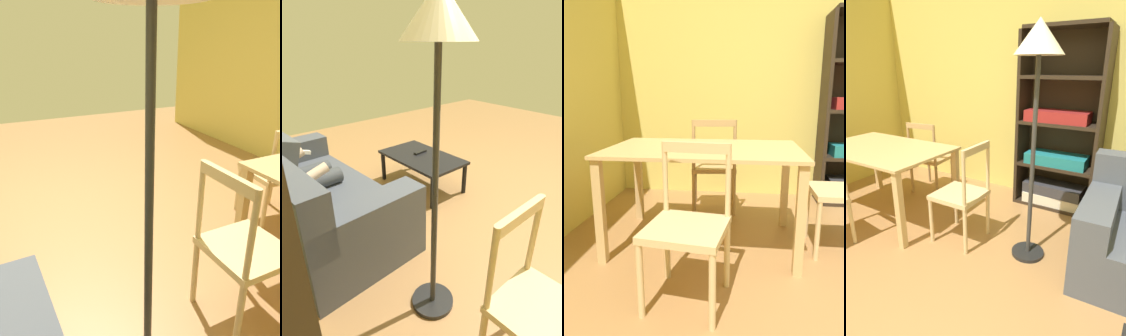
% 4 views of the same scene
% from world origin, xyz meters
% --- Properties ---
extents(ground_plane, '(8.26, 8.26, 0.00)m').
position_xyz_m(ground_plane, '(0.00, 0.00, 0.00)').
color(ground_plane, '#9E7042').
extents(couch, '(1.91, 1.03, 0.87)m').
position_xyz_m(couch, '(1.08, 1.77, 0.32)').
color(couch, '#474C56').
rests_on(couch, ground_plane).
extents(person_lounging, '(0.60, 0.94, 1.14)m').
position_xyz_m(person_lounging, '(1.19, 1.84, 0.58)').
color(person_lounging, '#4C5156').
rests_on(person_lounging, ground_plane).
extents(coffee_table, '(0.98, 0.58, 0.39)m').
position_xyz_m(coffee_table, '(1.06, 0.45, 0.34)').
color(coffee_table, black).
rests_on(coffee_table, ground_plane).
extents(tv_remote, '(0.06, 0.17, 0.02)m').
position_xyz_m(tv_remote, '(1.14, 0.40, 0.40)').
color(tv_remote, black).
rests_on(tv_remote, coffee_table).
extents(dining_chair_facing_couch, '(0.42, 0.42, 0.94)m').
position_xyz_m(dining_chair_facing_couch, '(-0.88, 1.41, 0.46)').
color(dining_chair_facing_couch, '#D1B27F').
rests_on(dining_chair_facing_couch, ground_plane).
extents(floor_lamp, '(0.36, 0.36, 1.88)m').
position_xyz_m(floor_lamp, '(-0.25, 1.50, 1.58)').
color(floor_lamp, black).
rests_on(floor_lamp, ground_plane).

